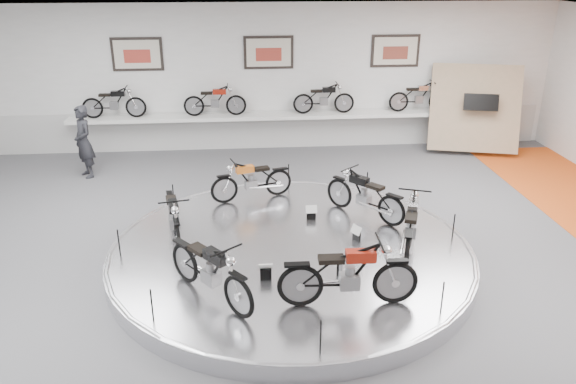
{
  "coord_description": "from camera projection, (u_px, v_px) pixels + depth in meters",
  "views": [
    {
      "loc": [
        -0.82,
        -8.5,
        4.98
      ],
      "look_at": [
        -0.03,
        0.6,
        1.22
      ],
      "focal_mm": 35.0,
      "sensor_mm": 36.0,
      "label": 1
    }
  ],
  "objects": [
    {
      "name": "platform_rim",
      "position": [
        291.0,
        248.0,
        9.96
      ],
      "size": [
        6.4,
        6.4,
        0.1
      ],
      "primitive_type": "torus",
      "color": "#B2B2BA",
      "rests_on": "display_platform"
    },
    {
      "name": "bike_e",
      "position": [
        348.0,
        274.0,
        8.08
      ],
      "size": [
        1.76,
        0.66,
        1.03
      ],
      "primitive_type": null,
      "rotation": [
        0.0,
        0.0,
        6.26
      ],
      "color": "maroon",
      "rests_on": "display_platform"
    },
    {
      "name": "wall_back",
      "position": [
        269.0,
        78.0,
        15.48
      ],
      "size": [
        16.0,
        0.0,
        16.0
      ],
      "primitive_type": "plane",
      "rotation": [
        1.57,
        0.0,
        0.0
      ],
      "color": "white",
      "rests_on": "floor"
    },
    {
      "name": "floor",
      "position": [
        292.0,
        270.0,
        9.79
      ],
      "size": [
        16.0,
        16.0,
        0.0
      ],
      "primitive_type": "plane",
      "color": "#515154",
      "rests_on": "ground"
    },
    {
      "name": "ceiling",
      "position": [
        293.0,
        33.0,
        8.27
      ],
      "size": [
        16.0,
        16.0,
        0.0
      ],
      "primitive_type": "plane",
      "rotation": [
        3.14,
        0.0,
        0.0
      ],
      "color": "white",
      "rests_on": "wall_back"
    },
    {
      "name": "display_panel",
      "position": [
        475.0,
        108.0,
        15.38
      ],
      "size": [
        2.56,
        1.52,
        2.3
      ],
      "primitive_type": "cube",
      "rotation": [
        -0.35,
        0.0,
        -0.26
      ],
      "color": "tan",
      "rests_on": "floor"
    },
    {
      "name": "poster_right",
      "position": [
        395.0,
        51.0,
        15.45
      ],
      "size": [
        1.35,
        0.06,
        0.88
      ],
      "primitive_type": "cube",
      "color": "beige",
      "rests_on": "wall_back"
    },
    {
      "name": "shelf_bike_a",
      "position": [
        114.0,
        105.0,
        15.09
      ],
      "size": [
        1.22,
        0.43,
        0.73
      ],
      "primitive_type": null,
      "color": "black",
      "rests_on": "shelf"
    },
    {
      "name": "shelf",
      "position": [
        270.0,
        116.0,
        15.58
      ],
      "size": [
        11.0,
        0.55,
        0.1
      ],
      "primitive_type": "cube",
      "color": "silver",
      "rests_on": "wall_back"
    },
    {
      "name": "bike_c",
      "position": [
        174.0,
        216.0,
        10.05
      ],
      "size": [
        0.84,
        1.63,
        0.92
      ],
      "primitive_type": null,
      "rotation": [
        0.0,
        0.0,
        4.91
      ],
      "color": "black",
      "rests_on": "display_platform"
    },
    {
      "name": "visitor",
      "position": [
        84.0,
        142.0,
        13.71
      ],
      "size": [
        0.73,
        0.78,
        1.79
      ],
      "primitive_type": "imported",
      "rotation": [
        0.0,
        0.0,
        -0.95
      ],
      "color": "black",
      "rests_on": "floor"
    },
    {
      "name": "poster_left",
      "position": [
        137.0,
        54.0,
        14.89
      ],
      "size": [
        1.35,
        0.06,
        0.88
      ],
      "primitive_type": "cube",
      "color": "beige",
      "rests_on": "wall_back"
    },
    {
      "name": "display_platform",
      "position": [
        291.0,
        254.0,
        10.01
      ],
      "size": [
        6.4,
        6.4,
        0.3
      ],
      "primitive_type": "cylinder",
      "color": "silver",
      "rests_on": "floor"
    },
    {
      "name": "bike_d",
      "position": [
        210.0,
        269.0,
        8.24
      ],
      "size": [
        1.5,
        1.66,
        0.98
      ],
      "primitive_type": null,
      "rotation": [
        0.0,
        0.0,
        5.39
      ],
      "color": "black",
      "rests_on": "display_platform"
    },
    {
      "name": "dado_band",
      "position": [
        270.0,
        129.0,
        16.01
      ],
      "size": [
        15.68,
        0.04,
        1.1
      ],
      "primitive_type": "cube",
      "color": "#BCBCBA",
      "rests_on": "floor"
    },
    {
      "name": "bike_b",
      "position": [
        252.0,
        180.0,
        11.77
      ],
      "size": [
        1.59,
        0.93,
        0.89
      ],
      "primitive_type": null,
      "rotation": [
        0.0,
        0.0,
        3.43
      ],
      "color": "orange",
      "rests_on": "display_platform"
    },
    {
      "name": "poster_center",
      "position": [
        269.0,
        52.0,
        15.17
      ],
      "size": [
        1.35,
        0.06,
        0.88
      ],
      "primitive_type": "cube",
      "color": "beige",
      "rests_on": "wall_back"
    },
    {
      "name": "shelf_bike_c",
      "position": [
        324.0,
        100.0,
        15.54
      ],
      "size": [
        1.22,
        0.43,
        0.73
      ],
      "primitive_type": null,
      "color": "black",
      "rests_on": "shelf"
    },
    {
      "name": "shelf_bike_d",
      "position": [
        419.0,
        98.0,
        15.76
      ],
      "size": [
        1.22,
        0.43,
        0.73
      ],
      "primitive_type": null,
      "color": "#A9A9AE",
      "rests_on": "shelf"
    },
    {
      "name": "bike_a",
      "position": [
        365.0,
        194.0,
        10.96
      ],
      "size": [
        1.47,
        1.56,
        0.93
      ],
      "primitive_type": null,
      "rotation": [
        0.0,
        0.0,
        2.29
      ],
      "color": "black",
      "rests_on": "display_platform"
    },
    {
      "name": "bike_f",
      "position": [
        411.0,
        224.0,
        9.65
      ],
      "size": [
        1.13,
        1.77,
        0.98
      ],
      "primitive_type": null,
      "rotation": [
        0.0,
        0.0,
        7.5
      ],
      "color": "#A9A9AE",
      "rests_on": "display_platform"
    },
    {
      "name": "shelf_bike_b",
      "position": [
        215.0,
        103.0,
        15.3
      ],
      "size": [
        1.22,
        0.43,
        0.73
      ],
      "primitive_type": null,
      "color": "maroon",
      "rests_on": "shelf"
    }
  ]
}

